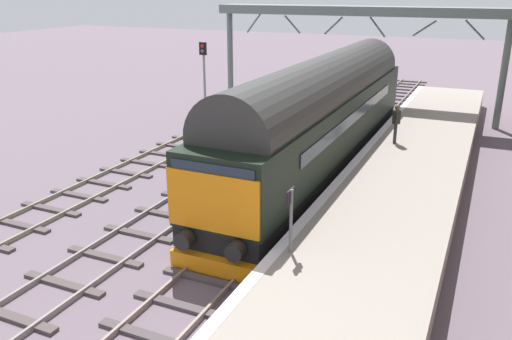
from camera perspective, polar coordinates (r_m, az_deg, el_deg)
name	(u,v)px	position (r m, az deg, el deg)	size (l,w,h in m)	color
ground_plane	(265,224)	(16.97, 0.98, -5.88)	(140.00, 140.00, 0.00)	#63545F
track_main	(265,222)	(16.95, 0.98, -5.71)	(2.50, 60.00, 0.15)	gray
track_adjacent_west	(180,206)	(18.34, -8.25, -3.90)	(2.50, 60.00, 0.15)	gray
track_adjacent_far_west	(92,189)	(20.60, -17.46, -1.99)	(2.50, 60.00, 0.15)	gray
station_platform	(378,230)	(15.81, 13.11, -6.38)	(4.00, 44.00, 1.01)	gray
diesel_locomotive	(322,112)	(21.20, 7.17, 6.24)	(2.74, 18.49, 4.68)	black
signal_post_far	(204,71)	(30.79, -5.69, 10.71)	(0.44, 0.22, 4.27)	gray
platform_number_sign	(291,210)	(12.72, 3.80, -4.39)	(0.10, 0.44, 1.65)	slate
waiting_passenger	(396,120)	(22.62, 15.03, 5.27)	(0.40, 0.50, 1.64)	#333137
overhead_footbridge	(356,15)	(31.26, 10.81, 16.19)	(16.40, 2.00, 6.21)	slate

